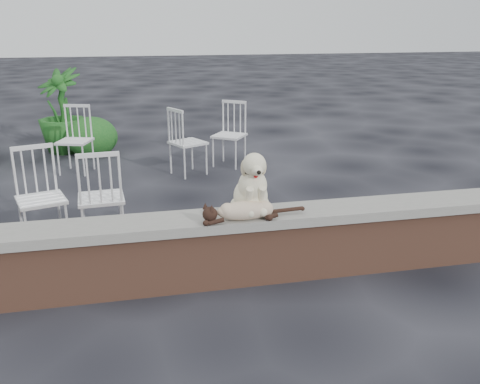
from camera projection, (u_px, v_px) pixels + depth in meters
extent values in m
plane|color=black|center=(173.00, 286.00, 4.20)|extent=(60.00, 60.00, 0.00)
cube|color=brown|center=(171.00, 258.00, 4.12)|extent=(6.00, 0.30, 0.50)
cube|color=slate|center=(170.00, 224.00, 4.03)|extent=(6.20, 0.40, 0.08)
imported|color=#164E1B|center=(61.00, 111.00, 8.33)|extent=(1.07, 1.07, 1.35)
ellipsoid|color=#164E1B|center=(92.00, 137.00, 8.25)|extent=(0.82, 0.75, 0.65)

